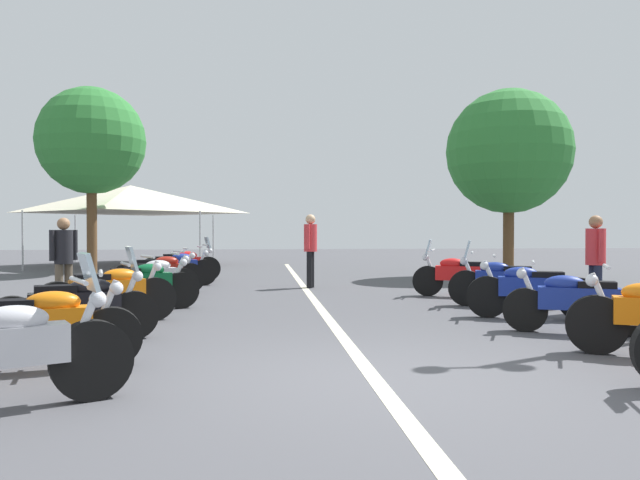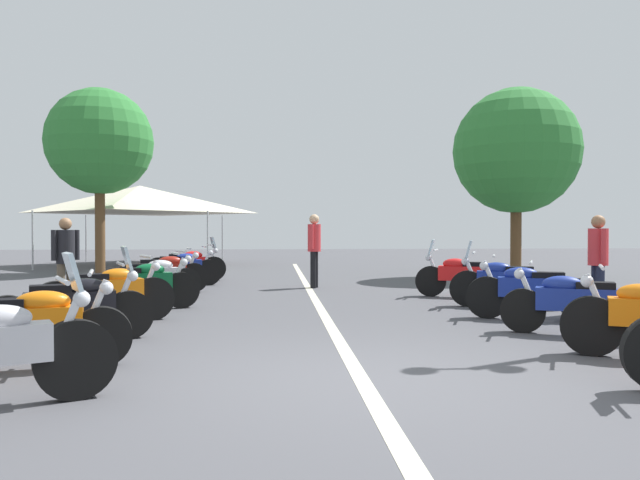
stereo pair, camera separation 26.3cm
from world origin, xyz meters
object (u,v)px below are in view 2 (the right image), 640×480
at_px(motorcycle_left_row_4, 140,284).
at_px(motorcycle_left_row_7, 180,268).
at_px(motorcycle_left_row_5, 152,277).
at_px(bystander_0, 66,256).
at_px(bystander_1, 314,244).
at_px(traffic_cone_0, 552,291).
at_px(bystander_2, 598,256).
at_px(motorcycle_right_row_4, 505,282).
at_px(roadside_tree_1, 516,151).
at_px(motorcycle_left_row_3, 107,293).
at_px(traffic_cone_2, 549,290).
at_px(motorcycle_left_row_6, 163,272).
at_px(motorcycle_left_row_2, 73,306).
at_px(motorcycle_left_row_8, 188,264).
at_px(motorcycle_right_row_5, 463,275).
at_px(roadside_tree_0, 100,142).
at_px(event_tent, 140,199).
at_px(motorcycle_right_row_2, 575,302).
at_px(motorcycle_right_row_3, 532,290).

distance_m(motorcycle_left_row_4, motorcycle_left_row_7, 4.68).
distance_m(motorcycle_left_row_5, bystander_0, 1.87).
bearing_deg(motorcycle_left_row_5, bystander_1, 8.36).
relative_size(traffic_cone_0, bystander_2, 0.37).
relative_size(motorcycle_right_row_4, roadside_tree_1, 0.35).
bearing_deg(traffic_cone_0, motorcycle_left_row_5, 77.29).
relative_size(motorcycle_left_row_3, traffic_cone_2, 3.10).
xyz_separation_m(motorcycle_left_row_6, traffic_cone_0, (-3.05, -7.56, -0.17)).
distance_m(motorcycle_left_row_3, motorcycle_left_row_5, 3.14).
xyz_separation_m(bystander_0, bystander_2, (-1.45, -9.11, 0.02)).
distance_m(motorcycle_left_row_2, motorcycle_left_row_8, 9.22).
bearing_deg(motorcycle_left_row_5, motorcycle_left_row_2, -116.63).
height_order(motorcycle_left_row_4, traffic_cone_0, motorcycle_left_row_4).
bearing_deg(bystander_2, motorcycle_right_row_4, -32.68).
relative_size(motorcycle_right_row_5, roadside_tree_1, 0.35).
distance_m(roadside_tree_0, event_tent, 5.00).
height_order(motorcycle_left_row_4, bystander_2, bystander_2).
bearing_deg(motorcycle_right_row_2, roadside_tree_0, -27.84).
xyz_separation_m(motorcycle_left_row_3, roadside_tree_0, (10.96, 3.16, 3.80)).
xyz_separation_m(motorcycle_right_row_4, roadside_tree_1, (6.85, -2.96, 3.27)).
height_order(motorcycle_left_row_5, motorcycle_right_row_3, motorcycle_right_row_3).
height_order(traffic_cone_0, bystander_0, bystander_0).
relative_size(motorcycle_right_row_4, bystander_0, 1.19).
height_order(motorcycle_right_row_3, roadside_tree_1, roadside_tree_1).
bearing_deg(traffic_cone_2, motorcycle_left_row_3, 101.80).
relative_size(motorcycle_right_row_2, traffic_cone_0, 3.01).
bearing_deg(motorcycle_left_row_3, motorcycle_left_row_4, 56.44).
relative_size(motorcycle_left_row_2, motorcycle_left_row_4, 0.96).
distance_m(motorcycle_left_row_3, motorcycle_right_row_5, 7.16).
bearing_deg(motorcycle_right_row_4, motorcycle_left_row_7, -15.26).
relative_size(motorcycle_left_row_6, motorcycle_right_row_2, 1.09).
relative_size(motorcycle_left_row_6, event_tent, 0.30).
bearing_deg(traffic_cone_0, motorcycle_right_row_3, 145.87).
height_order(motorcycle_left_row_4, motorcycle_right_row_5, motorcycle_right_row_5).
xyz_separation_m(motorcycle_left_row_7, roadside_tree_0, (4.76, 3.28, 3.80)).
distance_m(motorcycle_left_row_6, motorcycle_left_row_8, 3.18).
bearing_deg(motorcycle_right_row_4, traffic_cone_2, -147.28).
height_order(motorcycle_right_row_2, traffic_cone_0, motorcycle_right_row_2).
height_order(motorcycle_left_row_2, roadside_tree_0, roadside_tree_0).
bearing_deg(bystander_2, motorcycle_left_row_2, 20.14).
relative_size(motorcycle_left_row_6, traffic_cone_2, 3.29).
distance_m(motorcycle_right_row_4, motorcycle_right_row_5, 1.76).
height_order(motorcycle_right_row_5, roadside_tree_0, roadside_tree_0).
bearing_deg(motorcycle_right_row_2, motorcycle_left_row_2, 24.74).
bearing_deg(motorcycle_right_row_5, roadside_tree_0, -17.89).
bearing_deg(motorcycle_right_row_2, motorcycle_right_row_3, -65.92).
bearing_deg(motorcycle_right_row_4, motorcycle_right_row_3, 105.42).
distance_m(motorcycle_left_row_2, motorcycle_right_row_3, 6.68).
bearing_deg(motorcycle_left_row_7, roadside_tree_1, -2.89).
height_order(motorcycle_left_row_6, bystander_1, bystander_1).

